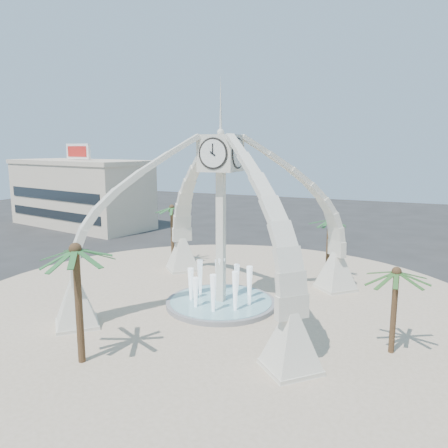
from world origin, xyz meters
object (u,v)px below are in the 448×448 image
at_px(clock_tower, 221,219).
at_px(fountain, 221,302).
at_px(palm_east, 397,273).
at_px(palm_south, 75,251).
at_px(palm_west, 172,208).
at_px(palm_north, 329,221).

xyz_separation_m(clock_tower, fountain, (0.00, 0.00, -6.20)).
bearing_deg(palm_east, clock_tower, 165.89).
relative_size(palm_east, palm_south, 0.76).
xyz_separation_m(fountain, palm_east, (11.80, -2.97, 4.41)).
distance_m(clock_tower, palm_south, 11.28).
bearing_deg(palm_south, fountain, 72.03).
distance_m(palm_east, palm_south, 17.20).
height_order(fountain, palm_south, palm_south).
height_order(palm_west, palm_south, palm_south).
height_order(palm_north, palm_south, palm_south).
relative_size(fountain, palm_west, 1.26).
distance_m(fountain, palm_east, 12.94).
bearing_deg(palm_east, fountain, 165.89).
height_order(fountain, palm_north, palm_north).
distance_m(palm_north, palm_south, 22.09).
bearing_deg(clock_tower, palm_east, -14.11).
xyz_separation_m(palm_north, palm_south, (-9.48, -19.93, 0.90)).
distance_m(fountain, palm_west, 13.45).
bearing_deg(palm_west, clock_tower, -43.63).
distance_m(palm_west, palm_north, 14.96).
distance_m(palm_west, palm_south, 20.02).
bearing_deg(palm_north, palm_east, -64.51).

